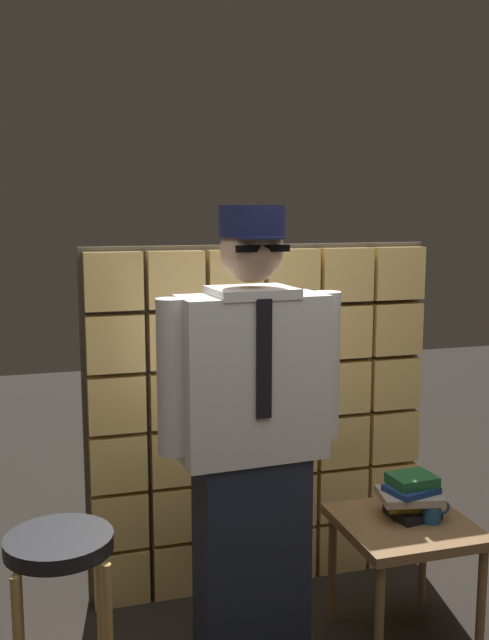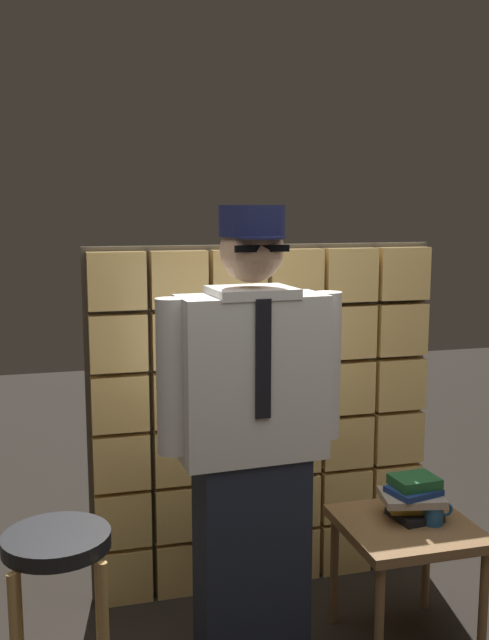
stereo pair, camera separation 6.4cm
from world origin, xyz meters
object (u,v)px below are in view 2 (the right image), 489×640
book_stack (413,498)px  coffee_mug (434,512)px  standing_person (252,438)px  side_table (407,539)px  bar_stool (59,591)px

book_stack → coffee_mug: (0.06, -0.07, -0.04)m
standing_person → book_stack: size_ratio=6.46×
book_stack → coffee_mug: size_ratio=2.20×
side_table → book_stack: (0.04, 0.04, 0.15)m
side_table → book_stack: book_stack is taller
standing_person → coffee_mug: size_ratio=14.19×
bar_stool → coffee_mug: size_ratio=6.08×
standing_person → coffee_mug: 0.83m
bar_stool → side_table: bearing=10.9°
side_table → book_stack: bearing=42.1°
standing_person → bar_stool: 0.84m
bar_stool → side_table: (1.36, 0.26, -0.12)m
standing_person → side_table: bearing=-4.0°
book_stack → coffee_mug: book_stack is taller
coffee_mug → side_table: bearing=161.3°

